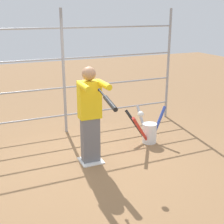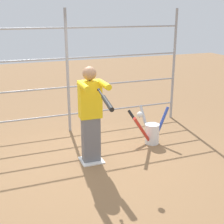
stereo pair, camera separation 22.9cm
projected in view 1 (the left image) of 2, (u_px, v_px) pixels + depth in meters
The scene contains 7 objects.
ground_plane at pixel (91, 161), 5.65m from camera, with size 24.00×24.00×0.00m, color olive.
home_plate at pixel (91, 161), 5.65m from camera, with size 0.40×0.40×0.02m.
fence_backstop at pixel (64, 73), 6.63m from camera, with size 5.33×0.06×2.66m.
batter at pixel (90, 113), 5.35m from camera, with size 0.44×0.58×1.72m.
baseball_bat_swinging at pixel (109, 101), 4.36m from camera, with size 0.16×0.86×0.13m.
softball_in_flight at pixel (141, 114), 4.85m from camera, with size 0.10×0.10×0.10m.
bat_bucket at pixel (148, 131), 6.39m from camera, with size 0.97×0.90×0.75m.
Camera 1 is at (1.71, 4.82, 2.59)m, focal length 50.00 mm.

